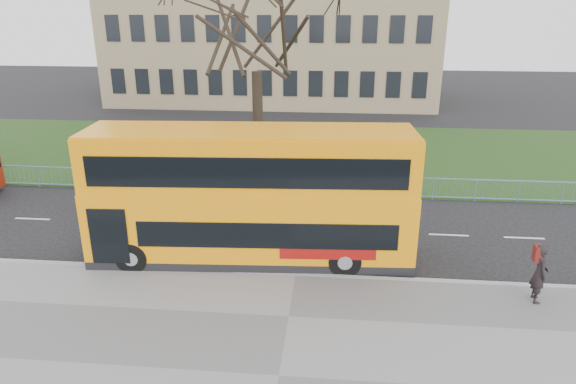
# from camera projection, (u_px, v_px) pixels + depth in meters

# --- Properties ---
(ground) EXTENTS (120.00, 120.00, 0.00)m
(ground) POSITION_uv_depth(u_px,v_px,m) (299.00, 257.00, 19.27)
(ground) COLOR black
(ground) RESTS_ON ground
(pavement) EXTENTS (80.00, 10.50, 0.12)m
(pavement) POSITION_uv_depth(u_px,v_px,m) (279.00, 377.00, 12.93)
(pavement) COLOR slate
(pavement) RESTS_ON ground
(kerb) EXTENTS (80.00, 0.20, 0.14)m
(kerb) POSITION_uv_depth(u_px,v_px,m) (295.00, 275.00, 17.79)
(kerb) COLOR gray
(kerb) RESTS_ON ground
(grass_verge) EXTENTS (80.00, 15.40, 0.08)m
(grass_verge) POSITION_uv_depth(u_px,v_px,m) (315.00, 153.00, 32.62)
(grass_verge) COLOR #213D16
(grass_verge) RESTS_ON ground
(guard_railing) EXTENTS (40.00, 0.12, 1.10)m
(guard_railing) POSITION_uv_depth(u_px,v_px,m) (309.00, 185.00, 25.25)
(guard_railing) COLOR #6690B6
(guard_railing) RESTS_ON ground
(bare_tree) EXTENTS (9.21, 9.21, 13.15)m
(bare_tree) POSITION_uv_depth(u_px,v_px,m) (256.00, 51.00, 26.59)
(bare_tree) COLOR black
(bare_tree) RESTS_ON grass_verge
(civic_building) EXTENTS (30.00, 15.00, 14.00)m
(civic_building) POSITION_uv_depth(u_px,v_px,m) (275.00, 25.00, 50.02)
(civic_building) COLOR #8F7B5B
(civic_building) RESTS_ON ground
(yellow_bus) EXTENTS (11.64, 3.40, 4.82)m
(yellow_bus) POSITION_uv_depth(u_px,v_px,m) (251.00, 193.00, 18.29)
(yellow_bus) COLOR #FF960A
(yellow_bus) RESTS_ON ground
(pedestrian) EXTENTS (0.52, 0.74, 1.94)m
(pedestrian) POSITION_uv_depth(u_px,v_px,m) (540.00, 273.00, 15.87)
(pedestrian) COLOR black
(pedestrian) RESTS_ON pavement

